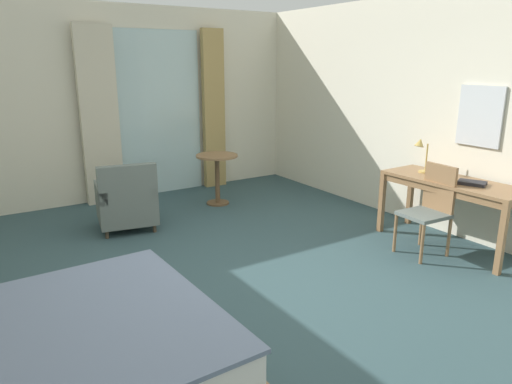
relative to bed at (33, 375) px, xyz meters
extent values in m
cube|color=#334C51|center=(1.82, 0.77, -0.33)|extent=(6.58, 7.86, 0.10)
cube|color=silver|center=(1.82, 4.45, 1.16)|extent=(6.18, 0.12, 2.86)
cube|color=silver|center=(4.85, 0.77, 1.16)|extent=(0.12, 7.46, 2.86)
cube|color=silver|center=(2.53, 4.37, 0.98)|extent=(1.41, 0.02, 2.52)
cube|color=beige|center=(1.61, 4.27, 1.00)|extent=(0.54, 0.10, 2.56)
cube|color=tan|center=(3.46, 4.27, 1.00)|extent=(0.37, 0.10, 2.56)
cube|color=white|center=(0.07, 0.00, 0.11)|extent=(2.06, 1.76, 0.22)
cube|color=slate|center=(0.41, 0.01, 0.23)|extent=(1.42, 1.78, 0.03)
cube|color=olive|center=(4.43, 0.40, 0.48)|extent=(0.65, 1.59, 0.04)
cube|color=olive|center=(4.43, 0.40, 0.43)|extent=(0.60, 1.51, 0.08)
cube|color=olive|center=(4.67, 1.16, 0.09)|extent=(0.06, 0.06, 0.74)
cube|color=olive|center=(4.18, -0.37, 0.09)|extent=(0.06, 0.06, 0.74)
cube|color=olive|center=(4.13, 1.15, 0.09)|extent=(0.06, 0.06, 0.74)
cube|color=slate|center=(3.96, 0.39, 0.18)|extent=(0.47, 0.45, 0.04)
cube|color=olive|center=(4.17, 0.38, 0.45)|extent=(0.06, 0.40, 0.51)
cylinder|color=olive|center=(3.77, 0.60, -0.06)|extent=(0.04, 0.04, 0.44)
cylinder|color=olive|center=(3.75, 0.22, -0.06)|extent=(0.04, 0.04, 0.44)
cylinder|color=olive|center=(4.18, 0.57, -0.06)|extent=(0.04, 0.04, 0.44)
cylinder|color=olive|center=(4.15, 0.19, -0.06)|extent=(0.04, 0.04, 0.44)
cylinder|color=tan|center=(4.47, 0.81, 0.51)|extent=(0.15, 0.15, 0.02)
cylinder|color=tan|center=(4.47, 0.81, 0.68)|extent=(0.02, 0.02, 0.33)
cone|color=tan|center=(4.32, 0.81, 0.87)|extent=(0.13, 0.11, 0.12)
cube|color=#232328|center=(4.41, 0.16, 0.52)|extent=(0.28, 0.33, 0.04)
cube|color=slate|center=(1.52, 2.98, -0.02)|extent=(0.81, 0.84, 0.32)
cube|color=slate|center=(1.46, 2.69, 0.37)|extent=(0.70, 0.24, 0.46)
cube|color=slate|center=(1.80, 2.93, 0.22)|extent=(0.23, 0.73, 0.16)
cube|color=slate|center=(1.23, 3.04, 0.22)|extent=(0.23, 0.73, 0.16)
cylinder|color=#4C3D2D|center=(1.85, 3.23, -0.23)|extent=(0.04, 0.04, 0.10)
cylinder|color=#4C3D2D|center=(1.29, 3.33, -0.23)|extent=(0.04, 0.04, 0.10)
cylinder|color=#4C3D2D|center=(1.74, 2.64, -0.23)|extent=(0.04, 0.04, 0.10)
cylinder|color=#4C3D2D|center=(1.18, 2.74, -0.23)|extent=(0.04, 0.04, 0.10)
cylinder|color=olive|center=(2.99, 3.29, 0.45)|extent=(0.61, 0.61, 0.03)
cylinder|color=brown|center=(2.99, 3.29, 0.08)|extent=(0.07, 0.07, 0.71)
cylinder|color=brown|center=(2.99, 3.29, -0.27)|extent=(0.33, 0.33, 0.02)
cube|color=silver|center=(4.77, 0.40, 1.19)|extent=(0.02, 0.53, 0.67)
camera|label=1|loc=(-0.18, -2.71, 1.78)|focal=33.13mm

